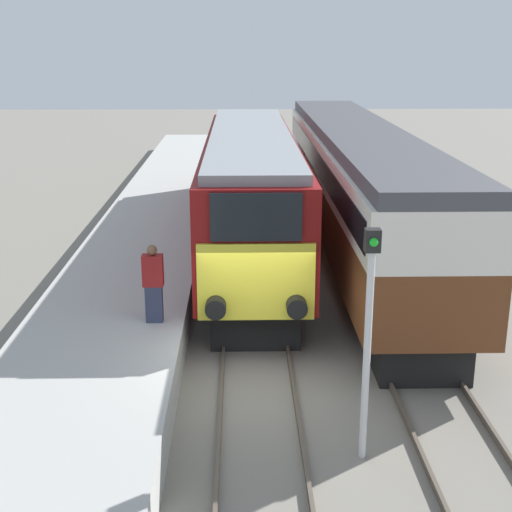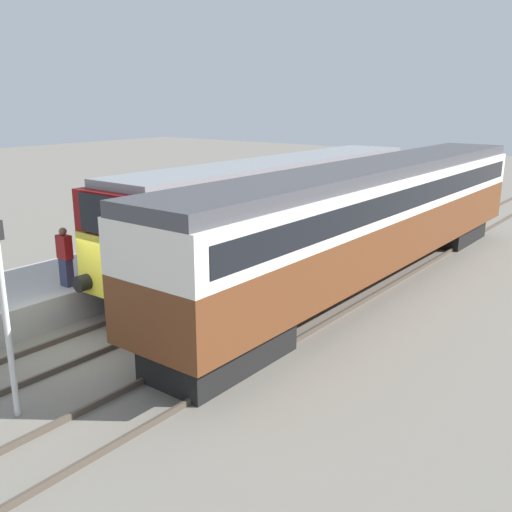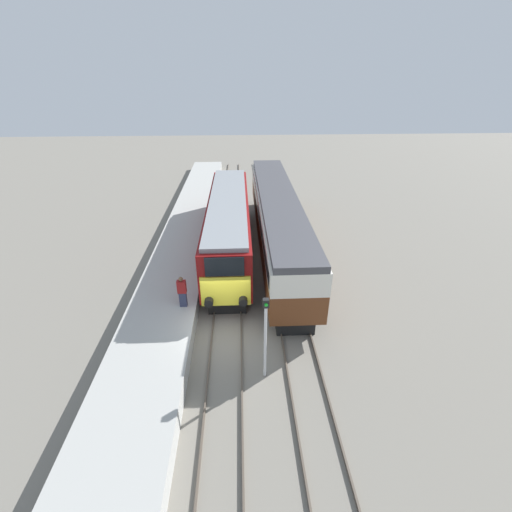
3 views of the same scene
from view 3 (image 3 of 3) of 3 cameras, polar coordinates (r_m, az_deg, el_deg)
name	(u,v)px [view 3 (image 3 of 3)]	position (r m, az deg, el deg)	size (l,w,h in m)	color
ground_plane	(227,337)	(17.22, -4.94, -13.37)	(120.00, 120.00, 0.00)	slate
platform_left	(181,254)	(23.92, -12.37, 0.34)	(3.50, 50.00, 0.89)	#A8A8A3
rails_near_track	(229,281)	(21.17, -4.57, -4.18)	(1.51, 60.00, 0.14)	#4C4238
rails_far_track	(284,280)	(21.31, 4.62, -3.94)	(1.50, 60.00, 0.14)	#4C4238
locomotive	(229,223)	(23.61, -4.56, 5.46)	(2.70, 15.64, 4.04)	black
passenger_carriage	(277,216)	(24.22, 3.57, 6.69)	(2.75, 19.89, 4.10)	black
person_on_platform	(182,292)	(17.56, -12.20, -5.84)	(0.44, 0.26, 1.71)	#2D334C
signal_post	(265,332)	(13.86, 1.58, -12.62)	(0.24, 0.28, 3.96)	silver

